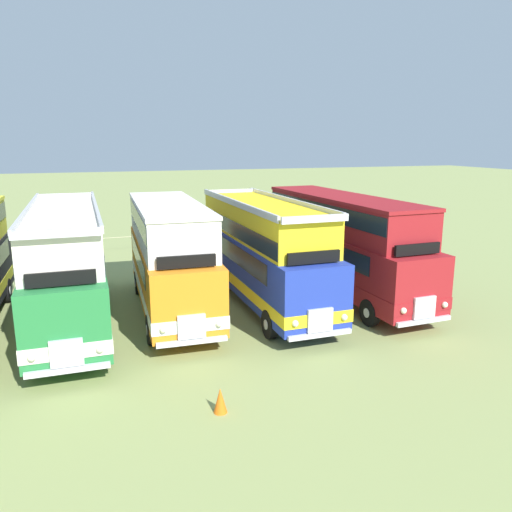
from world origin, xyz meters
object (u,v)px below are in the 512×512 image
at_px(bus_fourth_in_row, 67,262).
at_px(bus_fifth_in_row, 170,253).
at_px(bus_seventh_in_row, 342,240).
at_px(cone_near_end, 220,400).
at_px(bus_sixth_in_row, 262,250).

distance_m(bus_fourth_in_row, bus_fifth_in_row, 3.92).
distance_m(bus_seventh_in_row, cone_near_end, 11.84).
height_order(bus_fourth_in_row, bus_fifth_in_row, bus_fourth_in_row).
xyz_separation_m(bus_sixth_in_row, cone_near_end, (-4.10, -8.23, -2.02)).
distance_m(bus_sixth_in_row, bus_seventh_in_row, 3.92).
bearing_deg(bus_seventh_in_row, bus_sixth_in_row, -176.68).
height_order(bus_sixth_in_row, cone_near_end, bus_sixth_in_row).
distance_m(bus_fourth_in_row, bus_seventh_in_row, 11.74).
relative_size(bus_fifth_in_row, bus_seventh_in_row, 0.85).
height_order(bus_sixth_in_row, bus_seventh_in_row, bus_sixth_in_row).
distance_m(bus_fourth_in_row, bus_sixth_in_row, 7.83).
bearing_deg(bus_fifth_in_row, bus_seventh_in_row, 0.13).
bearing_deg(bus_fourth_in_row, bus_sixth_in_row, -1.77).
distance_m(bus_fifth_in_row, bus_sixth_in_row, 3.92).
bearing_deg(bus_fifth_in_row, cone_near_end, -91.32).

